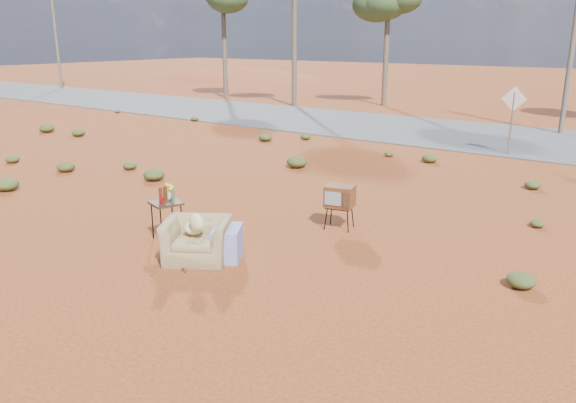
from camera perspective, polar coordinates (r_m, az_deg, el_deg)
The scene contains 12 objects.
ground at distance 9.84m, azimuth -6.68°, elevation -5.71°, with size 140.00×140.00×0.00m, color #96491E.
highway at distance 22.83m, azimuth 19.80°, elevation 6.19°, with size 140.00×7.00×0.04m, color #565659.
dirt_mound at distance 54.59m, azimuth -5.80°, elevation 12.43°, with size 26.00×18.00×2.00m, color brown.
armchair at distance 9.67m, azimuth -8.69°, elevation -3.37°, with size 1.40×1.36×0.95m.
tv_unit at distance 11.09m, azimuth 5.28°, elevation 0.47°, with size 0.64×0.56×0.88m.
side_table at distance 10.69m, azimuth -12.24°, elevation 0.14°, with size 0.64×0.64×1.03m.
rusty_bar at distance 10.09m, azimuth -11.57°, elevation -5.23°, with size 0.05×0.05×1.72m, color #522715.
road_sign at distance 19.37m, azimuth 21.89°, elevation 8.76°, with size 0.78×0.06×2.19m.
eucalyptus_near_left at distance 32.05m, azimuth 10.17°, elevation 19.30°, with size 3.20×3.20×6.60m.
utility_pole_west at distance 45.24m, azimuth -22.58°, elevation 15.78°, with size 1.40×0.20×8.00m.
utility_pole_center at distance 24.52m, azimuth 27.16°, elevation 15.75°, with size 1.40×0.20×8.00m.
scrub_patch at distance 13.60m, azimuth 3.33°, elevation 1.25°, with size 17.49×8.07×0.33m.
Camera 1 is at (6.25, -6.65, 3.68)m, focal length 35.00 mm.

